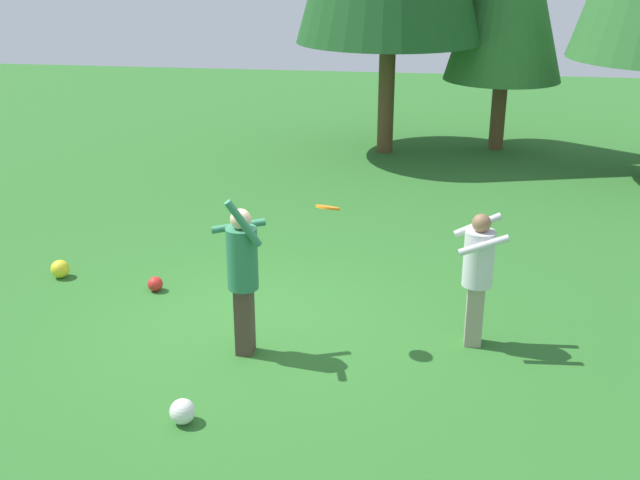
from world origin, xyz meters
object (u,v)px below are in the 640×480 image
frisbee (328,208)px  ball_yellow (60,269)px  ball_red (155,284)px  person_thrower (243,269)px  ball_white (183,411)px  person_catcher (478,269)px

frisbee → ball_yellow: frisbee is taller
ball_yellow → ball_red: (1.45, -0.23, -0.03)m
person_thrower → frisbee: 1.14m
frisbee → ball_red: bearing=156.6°
frisbee → ball_white: frisbee is taller
ball_white → frisbee: bearing=57.2°
frisbee → ball_red: frisbee is taller
person_thrower → ball_red: 2.31m
person_thrower → frisbee: person_thrower is taller
person_thrower → person_catcher: 2.61m
ball_yellow → ball_white: bearing=-48.3°
person_thrower → ball_white: person_thrower is taller
person_catcher → ball_white: size_ratio=6.31×
frisbee → ball_white: bearing=-122.8°
ball_white → person_thrower: bearing=79.2°
person_thrower → ball_yellow: person_thrower is taller
ball_yellow → person_catcher: bearing=-10.9°
frisbee → ball_yellow: size_ratio=1.37×
person_catcher → ball_red: (-4.12, 0.84, -0.83)m
ball_yellow → frisbee: bearing=-18.3°
person_thrower → frisbee: (0.88, 0.36, 0.63)m
frisbee → ball_yellow: 4.39m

